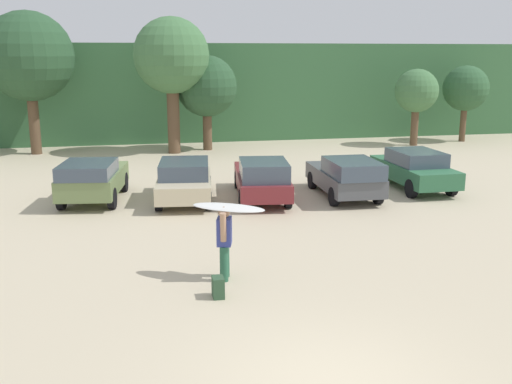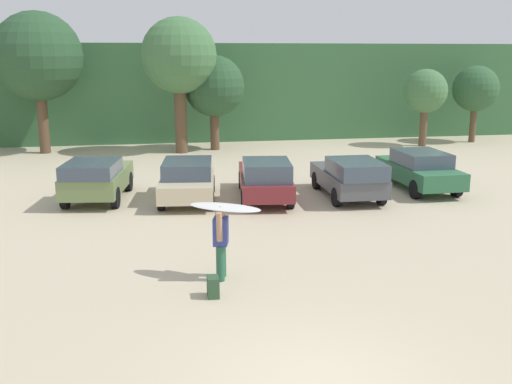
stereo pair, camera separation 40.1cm
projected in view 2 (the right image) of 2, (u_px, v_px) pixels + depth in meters
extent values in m
cube|color=#38663D|center=(185.00, 88.00, 39.44)|extent=(108.00, 12.00, 5.63)
cylinder|color=brown|center=(43.00, 124.00, 30.45)|extent=(0.54, 0.54, 3.03)
sphere|color=#284C2D|center=(38.00, 56.00, 29.67)|extent=(4.46, 4.46, 4.46)
cylinder|color=brown|center=(181.00, 121.00, 30.53)|extent=(0.63, 0.63, 3.33)
sphere|color=#427042|center=(179.00, 55.00, 29.78)|extent=(3.83, 3.83, 3.83)
cylinder|color=brown|center=(215.00, 131.00, 31.68)|extent=(0.48, 0.48, 2.02)
sphere|color=#284C2D|center=(214.00, 86.00, 31.14)|extent=(3.21, 3.21, 3.21)
cylinder|color=brown|center=(423.00, 128.00, 32.94)|extent=(0.42, 0.42, 2.03)
sphere|color=#427042|center=(425.00, 91.00, 32.48)|extent=(2.40, 2.40, 2.40)
cylinder|color=brown|center=(473.00, 125.00, 34.41)|extent=(0.35, 0.35, 1.99)
sphere|color=#2D5633|center=(476.00, 89.00, 33.93)|extent=(2.61, 2.61, 2.61)
cube|color=#6B7F4C|center=(98.00, 180.00, 20.85)|extent=(2.37, 4.13, 0.68)
cube|color=#3F4C5B|center=(91.00, 169.00, 19.88)|extent=(1.99, 2.46, 0.45)
cylinder|color=black|center=(84.00, 182.00, 22.15)|extent=(0.32, 0.74, 0.72)
cylinder|color=black|center=(128.00, 181.00, 22.22)|extent=(0.32, 0.74, 0.72)
cylinder|color=black|center=(65.00, 198.00, 19.64)|extent=(0.32, 0.74, 0.72)
cylinder|color=black|center=(115.00, 198.00, 19.70)|extent=(0.32, 0.74, 0.72)
cube|color=beige|center=(188.00, 184.00, 20.70)|extent=(2.27, 4.24, 0.58)
cube|color=#3F4C5B|center=(187.00, 168.00, 20.58)|extent=(1.92, 2.48, 0.53)
cylinder|color=black|center=(168.00, 184.00, 22.02)|extent=(0.29, 0.62, 0.60)
cylinder|color=black|center=(212.00, 183.00, 22.11)|extent=(0.29, 0.62, 0.60)
cylinder|color=black|center=(161.00, 201.00, 19.42)|extent=(0.29, 0.62, 0.60)
cylinder|color=black|center=(211.00, 201.00, 19.52)|extent=(0.29, 0.62, 0.60)
cube|color=maroon|center=(264.00, 181.00, 21.09)|extent=(2.28, 4.88, 0.57)
cube|color=#3F4C5B|center=(267.00, 170.00, 19.96)|extent=(1.83, 2.33, 0.61)
cylinder|color=black|center=(242.00, 180.00, 22.63)|extent=(0.30, 0.67, 0.65)
cylinder|color=black|center=(282.00, 179.00, 22.71)|extent=(0.30, 0.67, 0.65)
cylinder|color=black|center=(244.00, 199.00, 19.61)|extent=(0.30, 0.67, 0.65)
cylinder|color=black|center=(291.00, 199.00, 19.69)|extent=(0.30, 0.67, 0.65)
cube|color=#4C4F54|center=(347.00, 179.00, 21.27)|extent=(1.85, 4.18, 0.61)
cube|color=#3F4C5B|center=(356.00, 169.00, 20.21)|extent=(1.67, 2.38, 0.54)
cylinder|color=black|center=(316.00, 180.00, 22.54)|extent=(0.24, 0.66, 0.65)
cylinder|color=black|center=(356.00, 179.00, 22.77)|extent=(0.24, 0.66, 0.65)
cylinder|color=black|center=(337.00, 197.00, 19.91)|extent=(0.24, 0.66, 0.65)
cylinder|color=black|center=(381.00, 195.00, 20.14)|extent=(0.24, 0.66, 0.65)
cube|color=#2D6642|center=(419.00, 172.00, 22.43)|extent=(1.78, 4.39, 0.62)
cube|color=#3F4C5B|center=(421.00, 158.00, 22.16)|extent=(1.62, 2.20, 0.52)
cylinder|color=black|center=(384.00, 174.00, 23.74)|extent=(0.23, 0.68, 0.68)
cylinder|color=black|center=(420.00, 172.00, 24.03)|extent=(0.23, 0.68, 0.68)
cylinder|color=black|center=(416.00, 189.00, 20.98)|extent=(0.23, 0.68, 0.68)
cylinder|color=black|center=(456.00, 188.00, 21.26)|extent=(0.23, 0.68, 0.68)
cylinder|color=#26593F|center=(220.00, 264.00, 13.34)|extent=(0.19, 0.19, 0.82)
cylinder|color=#26593F|center=(222.00, 259.00, 13.62)|extent=(0.19, 0.19, 0.82)
cube|color=#333D8C|center=(221.00, 231.00, 13.31)|extent=(0.41, 0.48, 0.63)
sphere|color=tan|center=(220.00, 212.00, 13.21)|extent=(0.26, 0.26, 0.26)
cylinder|color=tan|center=(219.00, 227.00, 13.05)|extent=(0.19, 0.24, 0.67)
cylinder|color=tan|center=(222.00, 221.00, 13.50)|extent=(0.21, 0.34, 0.68)
ellipsoid|color=white|center=(225.00, 207.00, 13.21)|extent=(1.73, 1.30, 0.13)
cube|color=#2D4C33|center=(213.00, 287.00, 12.49)|extent=(0.24, 0.34, 0.45)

